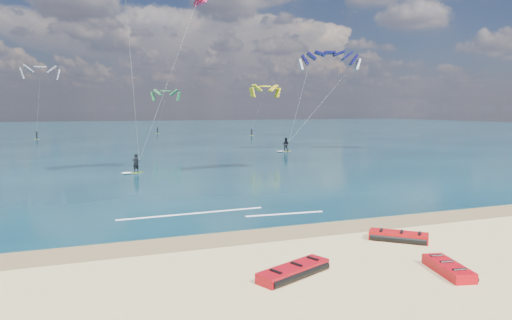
{
  "coord_description": "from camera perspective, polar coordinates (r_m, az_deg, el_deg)",
  "views": [
    {
      "loc": [
        -5.51,
        -15.92,
        5.72
      ],
      "look_at": [
        3.24,
        8.0,
        2.85
      ],
      "focal_mm": 32.0,
      "sensor_mm": 36.0,
      "label": 1
    }
  ],
  "objects": [
    {
      "name": "ground",
      "position": [
        56.49,
        -14.38,
        0.42
      ],
      "size": [
        320.0,
        320.0,
        0.0
      ],
      "primitive_type": "plane",
      "color": "tan",
      "rests_on": "ground"
    },
    {
      "name": "wet_sand_strip",
      "position": [
        20.52,
        -3.75,
        -9.75
      ],
      "size": [
        320.0,
        2.4,
        0.01
      ],
      "primitive_type": "cube",
      "color": "brown",
      "rests_on": "ground"
    },
    {
      "name": "sea",
      "position": [
        120.19,
        -17.46,
        3.42
      ],
      "size": [
        320.0,
        200.0,
        0.04
      ],
      "primitive_type": "cube",
      "color": "#082230",
      "rests_on": "ground"
    },
    {
      "name": "packed_kite_left",
      "position": [
        16.21,
        4.72,
        -14.24
      ],
      "size": [
        3.34,
        2.32,
        0.42
      ],
      "primitive_type": null,
      "rotation": [
        0.0,
        0.0,
        0.41
      ],
      "color": "#A60813",
      "rests_on": "ground"
    },
    {
      "name": "packed_kite_mid",
      "position": [
        21.1,
        17.36,
        -9.59
      ],
      "size": [
        2.83,
        2.68,
        0.44
      ],
      "primitive_type": null,
      "rotation": [
        0.0,
        0.0,
        -0.71
      ],
      "color": "red",
      "rests_on": "ground"
    },
    {
      "name": "packed_kite_right",
      "position": [
        17.74,
        22.86,
        -12.89
      ],
      "size": [
        1.65,
        2.66,
        0.42
      ],
      "primitive_type": null,
      "rotation": [
        0.0,
        0.0,
        1.35
      ],
      "color": "#BC0812",
      "rests_on": "ground"
    },
    {
      "name": "kitesurfer_main",
      "position": [
        38.76,
        -13.31,
        11.02
      ],
      "size": [
        7.89,
        7.83,
        17.25
      ],
      "rotation": [
        0.0,
        0.0,
        0.53
      ],
      "color": "#9ED619",
      "rests_on": "sea"
    },
    {
      "name": "kitesurfer_far",
      "position": [
        60.64,
        6.74,
        8.37
      ],
      "size": [
        11.79,
        5.52,
        14.5
      ],
      "rotation": [
        0.0,
        0.0,
        -0.38
      ],
      "color": "gold",
      "rests_on": "sea"
    },
    {
      "name": "shoreline_foam",
      "position": [
        25.0,
        -3.89,
        -6.7
      ],
      "size": [
        10.93,
        2.34,
        0.01
      ],
      "color": "white",
      "rests_on": "ground"
    },
    {
      "name": "distant_kites",
      "position": [
        92.59,
        -23.16,
        5.82
      ],
      "size": [
        79.42,
        32.75,
        13.04
      ],
      "color": "#2872AF",
      "rests_on": "ground"
    }
  ]
}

